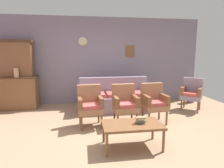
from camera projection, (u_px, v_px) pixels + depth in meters
The scene contains 13 objects.
ground_plane at pixel (116, 136), 3.62m from camera, with size 7.68×7.68×0.00m, color #997A5B.
wall_back_with_decor at pixel (102, 61), 5.97m from camera, with size 6.40×0.09×2.70m.
side_cabinet at pixel (18, 93), 5.37m from camera, with size 1.16×0.55×0.93m.
cabinet_upper_hutch at pixel (16, 58), 5.29m from camera, with size 0.99×0.38×1.03m.
vase_on_cabinet at pixel (16, 73), 5.12m from camera, with size 0.14×0.14×0.26m, color tan.
floral_couch at pixel (115, 98), 5.28m from camera, with size 2.00×0.83×0.90m.
armchair_near_couch_end at pixel (90, 104), 4.06m from camera, with size 0.56×0.54×0.90m.
armchair_near_cabinet at pixel (125, 103), 4.16m from camera, with size 0.53×0.51×0.90m.
armchair_row_middle at pixel (154, 101), 4.29m from camera, with size 0.54×0.52×0.90m.
wingback_chair_by_fireplace at pixel (192, 93), 5.22m from camera, with size 0.71×0.71×0.90m.
coffee_table at pixel (132, 126), 3.14m from camera, with size 1.00×0.56×0.42m.
book_stack_on_table at pixel (140, 120), 3.14m from camera, with size 0.17×0.10×0.11m.
floor_vase_by_wall at pixel (191, 92), 6.08m from camera, with size 0.24×0.24×0.71m, color #7B515C.
Camera 1 is at (-0.58, -3.36, 1.59)m, focal length 29.91 mm.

